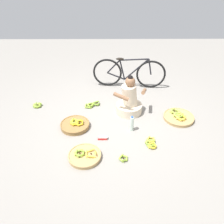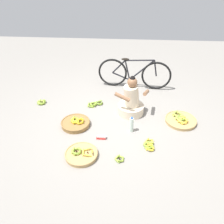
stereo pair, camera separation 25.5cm
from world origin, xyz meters
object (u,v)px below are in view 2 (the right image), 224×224
object	(u,v)px
bicycle_leaning	(134,74)
banana_basket_back_left	(181,120)
water_bottle	(131,125)
packet_carton_stack	(101,137)
banana_basket_front_right	(81,154)
loose_bananas_back_center	(95,104)
loose_bananas_back_right	(149,145)
vendor_woman_front	(131,102)
loose_bananas_front_center	(42,102)
banana_basket_mid_right	(76,123)
loose_bananas_near_vendor	(120,159)

from	to	relation	value
bicycle_leaning	banana_basket_back_left	xyz separation A→B (m)	(0.90, -1.31, -0.31)
bicycle_leaning	water_bottle	xyz separation A→B (m)	(-0.05, -1.65, -0.21)
packet_carton_stack	banana_basket_back_left	bearing A→B (deg)	21.74
banana_basket_front_right	water_bottle	world-z (taller)	water_bottle
loose_bananas_back_center	loose_bananas_back_right	world-z (taller)	loose_bananas_back_right
bicycle_leaning	banana_basket_front_right	world-z (taller)	bicycle_leaning
vendor_woman_front	water_bottle	world-z (taller)	vendor_woman_front
vendor_woman_front	packet_carton_stack	size ratio (longest dim) A/B	4.86
bicycle_leaning	loose_bananas_front_center	distance (m)	2.18
loose_bananas_front_center	water_bottle	xyz separation A→B (m)	(1.93, -0.79, 0.12)
water_bottle	packet_carton_stack	xyz separation A→B (m)	(-0.52, -0.24, -0.12)
packet_carton_stack	banana_basket_mid_right	bearing A→B (deg)	146.89
vendor_woman_front	bicycle_leaning	world-z (taller)	vendor_woman_front
vendor_woman_front	loose_bananas_back_right	world-z (taller)	vendor_woman_front
bicycle_leaning	banana_basket_mid_right	bearing A→B (deg)	-125.04
bicycle_leaning	loose_bananas_front_center	bearing A→B (deg)	-156.52
loose_bananas_back_center	packet_carton_stack	bearing A→B (deg)	-76.61
vendor_woman_front	loose_bananas_back_right	size ratio (longest dim) A/B	2.54
banana_basket_front_right	loose_bananas_front_center	size ratio (longest dim) A/B	2.38
bicycle_leaning	banana_basket_back_left	distance (m)	1.62
loose_bananas_back_center	banana_basket_mid_right	bearing A→B (deg)	-110.82
banana_basket_mid_right	loose_bananas_back_right	distance (m)	1.43
vendor_woman_front	banana_basket_front_right	distance (m)	1.50
vendor_woman_front	banana_basket_mid_right	bearing A→B (deg)	-154.91
banana_basket_mid_right	loose_bananas_back_center	bearing A→B (deg)	69.18
banana_basket_front_right	loose_bananas_back_center	distance (m)	1.49
banana_basket_mid_right	loose_bananas_back_right	size ratio (longest dim) A/B	1.67
water_bottle	packet_carton_stack	distance (m)	0.59
bicycle_leaning	loose_bananas_back_right	world-z (taller)	bicycle_leaning
banana_basket_front_right	loose_bananas_near_vendor	distance (m)	0.62
banana_basket_mid_right	water_bottle	bearing A→B (deg)	-5.31
banana_basket_mid_right	vendor_woman_front	bearing A→B (deg)	25.09
vendor_woman_front	loose_bananas_near_vendor	bearing A→B (deg)	-97.30
banana_basket_mid_right	banana_basket_front_right	size ratio (longest dim) A/B	1.02
loose_bananas_back_right	water_bottle	bearing A→B (deg)	128.50
loose_bananas_back_center	vendor_woman_front	bearing A→B (deg)	-16.80
vendor_woman_front	banana_basket_back_left	distance (m)	1.01
banana_basket_front_right	vendor_woman_front	bearing A→B (deg)	58.03
loose_bananas_front_center	banana_basket_front_right	bearing A→B (deg)	-52.42
banana_basket_back_left	loose_bananas_back_right	size ratio (longest dim) A/B	1.84
bicycle_leaning	banana_basket_mid_right	size ratio (longest dim) A/B	3.14
water_bottle	loose_bananas_near_vendor	bearing A→B (deg)	-103.77
water_bottle	banana_basket_front_right	bearing A→B (deg)	-139.55
vendor_woman_front	packet_carton_stack	bearing A→B (deg)	-121.79
banana_basket_front_right	water_bottle	xyz separation A→B (m)	(0.80, 0.68, 0.11)
bicycle_leaning	packet_carton_stack	xyz separation A→B (m)	(-0.57, -1.90, -0.33)
loose_bananas_near_vendor	loose_bananas_back_right	xyz separation A→B (m)	(0.48, 0.34, 0.00)
banana_basket_mid_right	packet_carton_stack	xyz separation A→B (m)	(0.52, -0.34, -0.02)
banana_basket_back_left	loose_bananas_near_vendor	size ratio (longest dim) A/B	3.30
vendor_woman_front	bicycle_leaning	size ratio (longest dim) A/B	0.48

